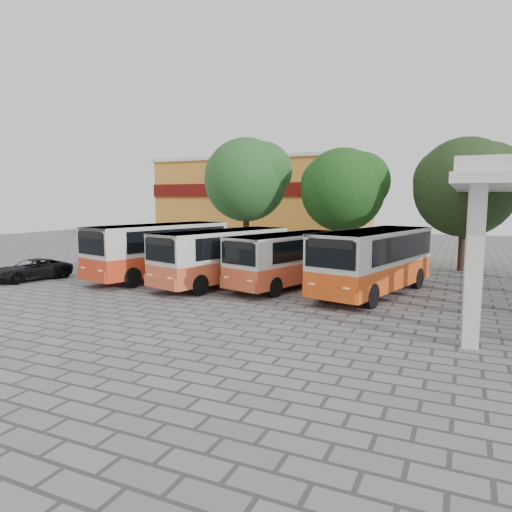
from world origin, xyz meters
The scene contains 10 objects.
ground centered at (0.00, 0.00, 0.00)m, with size 90.00×90.00×0.00m, color slate.
shophouse_block centered at (-11.00, 25.99, 4.16)m, with size 20.40×10.40×8.30m.
bus_far_left centered at (-7.53, 3.42, 1.71)m, with size 4.47×8.66×2.95m.
bus_centre_left centered at (-3.46, 3.09, 1.60)m, with size 4.44×8.14×2.76m.
bus_centre_right centered at (-0.26, 4.01, 1.52)m, with size 4.14×7.71×2.62m.
bus_far_right centered at (3.88, 3.95, 1.69)m, with size 4.35×8.55×2.93m.
tree_left centered at (-6.71, 12.75, 5.89)m, with size 6.21×5.92×8.65m.
tree_middle centered at (0.18, 13.13, 5.10)m, with size 5.78×5.50×7.67m.
tree_right centered at (7.51, 13.27, 5.21)m, with size 6.20×5.91×7.97m.
parked_car centered at (-13.49, 0.12, 0.56)m, with size 1.85×4.02×1.12m, color black.
Camera 1 is at (7.53, -16.84, 4.27)m, focal length 32.00 mm.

